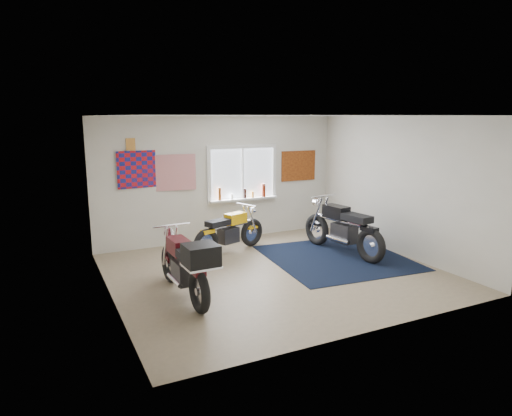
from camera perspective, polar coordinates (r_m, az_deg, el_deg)
name	(u,v)px	position (r m, az deg, el deg)	size (l,w,h in m)	color
ground	(275,273)	(8.07, 2.38, -8.07)	(5.50, 5.50, 0.00)	#9E896B
room_shell	(276,180)	(7.69, 2.48, 3.54)	(5.50, 5.50, 5.50)	white
navy_rug	(336,258)	(9.01, 10.02, -6.12)	(2.50, 2.60, 0.01)	black
window_assembly	(242,177)	(10.14, -1.70, 3.90)	(1.66, 0.17, 1.26)	white
oil_bottles	(247,192)	(10.15, -1.16, 1.97)	(1.15, 0.09, 0.30)	brown
flag_display	(131,144)	(9.35, -15.41, 7.68)	(1.60, 0.10, 1.17)	red
triumph_poster	(298,166)	(10.80, 5.33, 5.28)	(0.90, 0.03, 0.70)	#A54C14
yellow_triumph	(230,232)	(9.16, -3.32, -3.07)	(1.76, 0.78, 0.92)	black
black_chrome_bike	(343,230)	(9.19, 10.77, -2.67)	(0.66, 2.17, 1.11)	black
maroon_tourer	(186,266)	(6.84, -8.71, -7.13)	(0.61, 2.01, 1.02)	black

